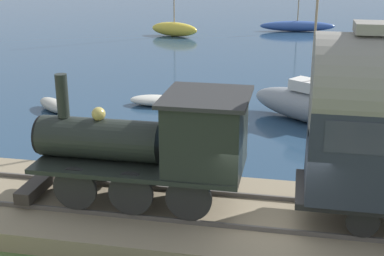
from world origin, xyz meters
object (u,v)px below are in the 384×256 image
Objects in this scene: steam_locomotive at (160,140)px; sailboat_gray at (310,105)px; sailboat_blue at (297,26)px; rowboat_mid_harbor at (53,105)px; rowboat_far_out at (156,100)px; sailboat_yellow at (174,28)px.

steam_locomotive is 10.47m from sailboat_gray.
steam_locomotive is 0.91× the size of sailboat_blue.
rowboat_mid_harbor is 4.62m from rowboat_far_out.
sailboat_blue is (35.19, -3.15, -1.85)m from steam_locomotive.
steam_locomotive is at bearing 167.18° from sailboat_blue.
rowboat_far_out is (1.12, 6.97, -0.51)m from sailboat_gray.
rowboat_mid_harbor is (8.92, 7.30, -2.04)m from steam_locomotive.
sailboat_yellow is at bearing 38.13° from rowboat_mid_harbor.
sailboat_blue reaches higher than rowboat_far_out.
steam_locomotive is 35.38m from sailboat_blue.
sailboat_yellow is 23.52m from sailboat_gray.
sailboat_gray is (9.57, -3.94, -1.57)m from steam_locomotive.
steam_locomotive is 31.30m from sailboat_yellow.
sailboat_gray is at bearing -22.39° from steam_locomotive.
sailboat_blue is 25.27m from rowboat_far_out.
sailboat_blue is 0.68× the size of sailboat_gray.
rowboat_far_out is at bearing 158.15° from sailboat_blue.
rowboat_mid_harbor is (-21.60, 0.57, -0.37)m from sailboat_yellow.
steam_locomotive is 11.30m from rowboat_far_out.
sailboat_gray is at bearing -47.05° from rowboat_mid_harbor.
rowboat_far_out is (10.69, 3.02, -2.08)m from steam_locomotive.
steam_locomotive is at bearing -152.17° from sailboat_yellow.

